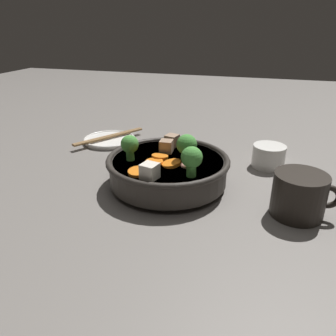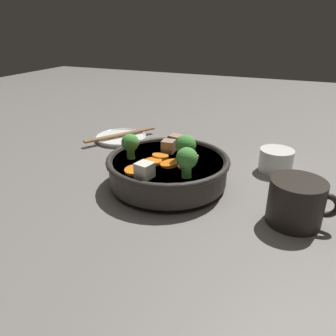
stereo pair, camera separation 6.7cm
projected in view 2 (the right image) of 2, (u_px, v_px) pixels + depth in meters
The scene contains 6 objects.
ground_plane at pixel (168, 185), 0.69m from camera, with size 3.00×3.00×0.00m, color slate.
stirfry_bowl at pixel (168, 167), 0.67m from camera, with size 0.25×0.25×0.12m.
side_saucer at pixel (121, 138), 0.94m from camera, with size 0.14×0.14×0.01m.
tea_cup at pixel (276, 160), 0.74m from camera, with size 0.08×0.08×0.05m.
dark_mug at pixel (297, 202), 0.54m from camera, with size 0.11×0.09×0.08m.
chopsticks_pair at pixel (121, 135), 0.94m from camera, with size 0.13×0.20×0.01m.
Camera 2 is at (0.24, -0.56, 0.31)m, focal length 35.00 mm.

